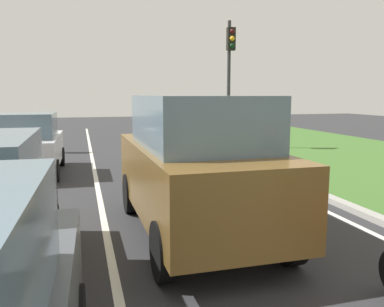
% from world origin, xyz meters
% --- Properties ---
extents(ground_plane, '(60.00, 60.00, 0.00)m').
position_xyz_m(ground_plane, '(0.00, 14.00, 0.00)').
color(ground_plane, '#2D2D30').
extents(lane_line_center, '(0.12, 32.00, 0.01)m').
position_xyz_m(lane_line_center, '(-0.70, 14.00, 0.00)').
color(lane_line_center, silver).
rests_on(lane_line_center, ground).
extents(lane_line_right_edge, '(0.12, 32.00, 0.01)m').
position_xyz_m(lane_line_right_edge, '(3.60, 14.00, 0.00)').
color(lane_line_right_edge, silver).
rests_on(lane_line_right_edge, ground).
extents(grass_verge_right, '(9.00, 48.00, 0.06)m').
position_xyz_m(grass_verge_right, '(8.50, 14.00, 0.03)').
color(grass_verge_right, '#3D6628').
rests_on(grass_verge_right, ground).
extents(curb_right, '(0.24, 48.00, 0.12)m').
position_xyz_m(curb_right, '(4.10, 14.00, 0.06)').
color(curb_right, '#9E9B93').
rests_on(curb_right, ground).
extents(car_suv_ahead, '(2.02, 4.53, 2.28)m').
position_xyz_m(car_suv_ahead, '(0.74, 8.24, 1.17)').
color(car_suv_ahead, brown).
rests_on(car_suv_ahead, ground).
extents(car_hatchback_far, '(1.78, 3.73, 1.78)m').
position_xyz_m(car_hatchback_far, '(-2.49, 14.32, 0.88)').
color(car_hatchback_far, silver).
rests_on(car_hatchback_far, ground).
extents(traffic_light_near_right, '(0.32, 0.50, 5.25)m').
position_xyz_m(traffic_light_near_right, '(4.92, 17.88, 3.52)').
color(traffic_light_near_right, '#2D2D2D').
rests_on(traffic_light_near_right, ground).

